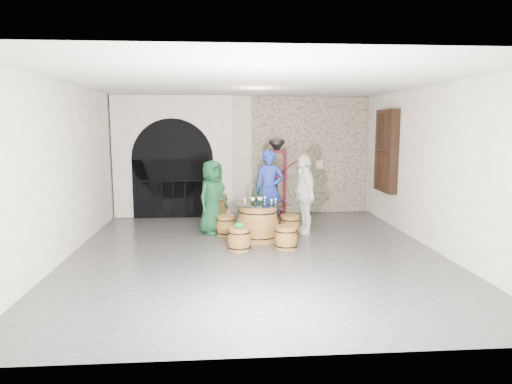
{
  "coord_description": "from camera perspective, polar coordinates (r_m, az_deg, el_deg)",
  "views": [
    {
      "loc": [
        -0.64,
        -8.48,
        2.43
      ],
      "look_at": [
        0.07,
        0.85,
        1.05
      ],
      "focal_mm": 32.0,
      "sensor_mm": 36.0,
      "label": 1
    }
  ],
  "objects": [
    {
      "name": "barrel_stool_near_left",
      "position": [
        8.95,
        -2.11,
        -5.87
      ],
      "size": [
        0.46,
        0.46,
        0.46
      ],
      "color": "olive",
      "rests_on": "ground"
    },
    {
      "name": "wine_bottle_right",
      "position": [
        9.66,
        0.41,
        -0.52
      ],
      "size": [
        0.08,
        0.08,
        0.32
      ],
      "color": "black",
      "rests_on": "barrel_table"
    },
    {
      "name": "green_cap",
      "position": [
        8.88,
        -2.09,
        -4.18
      ],
      "size": [
        0.24,
        0.19,
        0.11
      ],
      "color": "#0B7D34",
      "rests_on": "barrel_stool_near_left"
    },
    {
      "name": "control_box",
      "position": [
        12.68,
        7.9,
        3.42
      ],
      "size": [
        0.18,
        0.1,
        0.22
      ],
      "primitive_type": "cube",
      "color": "silver",
      "rests_on": "wall_back"
    },
    {
      "name": "wall_left",
      "position": [
        8.99,
        -22.94,
        2.43
      ],
      "size": [
        0.0,
        8.0,
        8.0
      ],
      "primitive_type": "plane",
      "rotation": [
        1.57,
        0.0,
        1.57
      ],
      "color": "silver",
      "rests_on": "ground"
    },
    {
      "name": "barrel_stool_far",
      "position": [
        10.48,
        1.31,
        -3.76
      ],
      "size": [
        0.46,
        0.46,
        0.46
      ],
      "color": "olive",
      "rests_on": "ground"
    },
    {
      "name": "tasting_glass_b",
      "position": [
        9.59,
        2.47,
        -1.09
      ],
      "size": [
        0.05,
        0.05,
        0.1
      ],
      "primitive_type": null,
      "color": "#BF7025",
      "rests_on": "barrel_table"
    },
    {
      "name": "tasting_glass_a",
      "position": [
        9.45,
        -1.42,
        -1.22
      ],
      "size": [
        0.05,
        0.05,
        0.1
      ],
      "primitive_type": null,
      "color": "#BF7025",
      "rests_on": "barrel_table"
    },
    {
      "name": "wall_right",
      "position": [
        9.47,
        21.58,
        2.78
      ],
      "size": [
        0.0,
        8.0,
        8.0
      ],
      "primitive_type": "plane",
      "rotation": [
        1.57,
        0.0,
        -1.57
      ],
      "color": "silver",
      "rests_on": "ground"
    },
    {
      "name": "shuttered_window",
      "position": [
        11.62,
        15.93,
        4.96
      ],
      "size": [
        0.23,
        1.1,
        2.0
      ],
      "color": "black",
      "rests_on": "wall_right"
    },
    {
      "name": "person_white",
      "position": [
        10.26,
        6.05,
        -0.3
      ],
      "size": [
        0.58,
        1.09,
        1.77
      ],
      "primitive_type": "imported",
      "rotation": [
        0.0,
        0.0,
        -1.42
      ],
      "color": "silver",
      "rests_on": "ground"
    },
    {
      "name": "side_barrel",
      "position": [
        11.92,
        -4.72,
        -1.86
      ],
      "size": [
        0.48,
        0.48,
        0.63
      ],
      "rotation": [
        0.0,
        0.0,
        -0.33
      ],
      "color": "olive",
      "rests_on": "ground"
    },
    {
      "name": "ground",
      "position": [
        8.84,
        -0.06,
        -7.55
      ],
      "size": [
        8.0,
        8.0,
        0.0
      ],
      "primitive_type": "plane",
      "color": "#2C2C2E",
      "rests_on": "ground"
    },
    {
      "name": "arched_opening",
      "position": [
        12.31,
        -10.27,
        4.31
      ],
      "size": [
        3.1,
        0.6,
        3.19
      ],
      "color": "silver",
      "rests_on": "ground"
    },
    {
      "name": "person_green",
      "position": [
        10.25,
        -5.46,
        -0.65
      ],
      "size": [
        0.92,
        0.95,
        1.65
      ],
      "primitive_type": "imported",
      "rotation": [
        0.0,
        0.0,
        0.86
      ],
      "color": "#103C20",
      "rests_on": "ground"
    },
    {
      "name": "tasting_glass_c",
      "position": [
        9.86,
        -0.6,
        -0.82
      ],
      "size": [
        0.05,
        0.05,
        0.1
      ],
      "primitive_type": null,
      "color": "#BF7025",
      "rests_on": "barrel_table"
    },
    {
      "name": "wine_bottle_left",
      "position": [
        9.52,
        -0.4,
        -0.65
      ],
      "size": [
        0.08,
        0.08,
        0.32
      ],
      "color": "black",
      "rests_on": "barrel_table"
    },
    {
      "name": "corking_press",
      "position": [
        12.1,
        2.6,
        2.46
      ],
      "size": [
        0.84,
        0.47,
        2.03
      ],
      "rotation": [
        0.0,
        0.0,
        0.04
      ],
      "color": "#550E18",
      "rests_on": "ground"
    },
    {
      "name": "wall_front",
      "position": [
        4.6,
        3.68,
        -2.0
      ],
      "size": [
        8.0,
        0.0,
        8.0
      ],
      "primitive_type": "plane",
      "rotation": [
        -1.57,
        0.0,
        0.0
      ],
      "color": "silver",
      "rests_on": "ground"
    },
    {
      "name": "wall_back",
      "position": [
        12.52,
        -1.44,
        4.59
      ],
      "size": [
        8.0,
        0.0,
        8.0
      ],
      "primitive_type": "plane",
      "rotation": [
        1.57,
        0.0,
        0.0
      ],
      "color": "silver",
      "rests_on": "ground"
    },
    {
      "name": "wine_bottle_center",
      "position": [
        9.54,
        0.51,
        -0.63
      ],
      "size": [
        0.08,
        0.08,
        0.32
      ],
      "color": "black",
      "rests_on": "barrel_table"
    },
    {
      "name": "stone_facing_panel",
      "position": [
        12.68,
        6.74,
        4.58
      ],
      "size": [
        3.2,
        0.12,
        3.18
      ],
      "primitive_type": "cube",
      "color": "#A09880",
      "rests_on": "ground"
    },
    {
      "name": "tasting_glass_e",
      "position": [
        9.5,
        1.95,
        -1.17
      ],
      "size": [
        0.05,
        0.05,
        0.1
      ],
      "primitive_type": null,
      "color": "#BF7025",
      "rests_on": "barrel_table"
    },
    {
      "name": "tasting_glass_f",
      "position": [
        9.61,
        -1.41,
        -1.06
      ],
      "size": [
        0.05,
        0.05,
        0.1
      ],
      "primitive_type": null,
      "color": "#BF7025",
      "rests_on": "barrel_table"
    },
    {
      "name": "barrel_table",
      "position": [
        9.64,
        0.27,
        -3.78
      ],
      "size": [
        1.04,
        1.04,
        0.8
      ],
      "color": "olive",
      "rests_on": "ground"
    },
    {
      "name": "barrel_stool_near_right",
      "position": [
        9.08,
        3.77,
        -5.68
      ],
      "size": [
        0.46,
        0.46,
        0.46
      ],
      "color": "olive",
      "rests_on": "ground"
    },
    {
      "name": "person_blue",
      "position": [
        10.65,
        1.67,
        0.31
      ],
      "size": [
        0.76,
        0.58,
        1.87
      ],
      "primitive_type": "imported",
      "rotation": [
        0.0,
        0.0,
        -0.22
      ],
      "color": "navy",
      "rests_on": "ground"
    },
    {
      "name": "barrel_stool_left",
      "position": [
        10.14,
        -3.75,
        -4.18
      ],
      "size": [
        0.46,
        0.46,
        0.46
      ],
      "color": "olive",
      "rests_on": "ground"
    },
    {
      "name": "ceiling",
      "position": [
        8.54,
        -0.07,
        13.57
      ],
      "size": [
        8.0,
        8.0,
        0.0
      ],
      "primitive_type": "plane",
      "rotation": [
        3.14,
        0.0,
        0.0
      ],
      "color": "beige",
      "rests_on": "wall_back"
    },
    {
      "name": "barrel_stool_right",
      "position": [
        10.15,
        4.26,
        -4.18
      ],
      "size": [
        0.46,
        0.46,
        0.46
      ],
      "color": "olive",
      "rests_on": "ground"
    },
    {
      "name": "tasting_glass_d",
      "position": [
        9.86,
        1.09,
        -0.82
      ],
      "size": [
        0.05,
        0.05,
        0.1
      ],
      "primitive_type": null,
      "color": "#BF7025",
      "rests_on": "barrel_table"
    }
  ]
}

